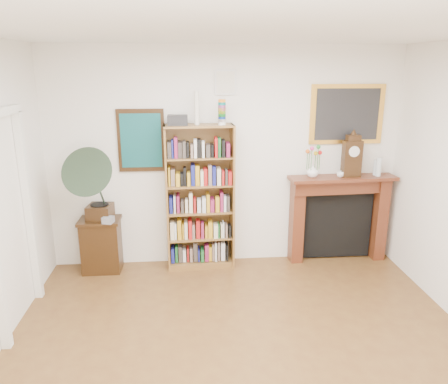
# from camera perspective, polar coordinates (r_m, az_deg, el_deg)

# --- Properties ---
(room) EXTENTS (4.51, 5.01, 2.81)m
(room) POSITION_cam_1_polar(r_m,az_deg,el_deg) (3.21, 3.98, -4.72)
(room) COLOR brown
(room) RESTS_ON ground
(door_casing) EXTENTS (0.08, 1.02, 2.17)m
(door_casing) POSITION_cam_1_polar(r_m,az_deg,el_deg) (4.69, -26.26, -1.41)
(door_casing) COLOR white
(door_casing) RESTS_ON left_wall
(teal_poster) EXTENTS (0.58, 0.04, 0.78)m
(teal_poster) POSITION_cam_1_polar(r_m,az_deg,el_deg) (5.55, -10.76, 6.62)
(teal_poster) COLOR black
(teal_poster) RESTS_ON back_wall
(small_picture) EXTENTS (0.26, 0.04, 0.30)m
(small_picture) POSITION_cam_1_polar(r_m,az_deg,el_deg) (5.47, 0.19, 14.14)
(small_picture) COLOR white
(small_picture) RESTS_ON back_wall
(gilt_painting) EXTENTS (0.95, 0.04, 0.75)m
(gilt_painting) POSITION_cam_1_polar(r_m,az_deg,el_deg) (5.84, 15.76, 9.74)
(gilt_painting) COLOR gold
(gilt_painting) RESTS_ON back_wall
(bookshelf) EXTENTS (0.87, 0.35, 2.14)m
(bookshelf) POSITION_cam_1_polar(r_m,az_deg,el_deg) (5.50, -3.20, 0.26)
(bookshelf) COLOR brown
(bookshelf) RESTS_ON floor
(side_cabinet) EXTENTS (0.51, 0.37, 0.70)m
(side_cabinet) POSITION_cam_1_polar(r_m,az_deg,el_deg) (5.81, -15.71, -6.68)
(side_cabinet) COLOR black
(side_cabinet) RESTS_ON floor
(fireplace) EXTENTS (1.40, 0.40, 1.17)m
(fireplace) POSITION_cam_1_polar(r_m,az_deg,el_deg) (6.01, 14.72, -2.34)
(fireplace) COLOR #4E2712
(fireplace) RESTS_ON floor
(gramophone) EXTENTS (0.66, 0.79, 0.96)m
(gramophone) POSITION_cam_1_polar(r_m,az_deg,el_deg) (5.40, -16.55, 1.49)
(gramophone) COLOR black
(gramophone) RESTS_ON side_cabinet
(cd_stack) EXTENTS (0.15, 0.15, 0.08)m
(cd_stack) POSITION_cam_1_polar(r_m,az_deg,el_deg) (5.52, -14.90, -3.53)
(cd_stack) COLOR #A8A9B4
(cd_stack) RESTS_ON side_cabinet
(mantel_clock) EXTENTS (0.24, 0.14, 0.54)m
(mantel_clock) POSITION_cam_1_polar(r_m,az_deg,el_deg) (5.79, 16.36, 4.45)
(mantel_clock) COLOR black
(mantel_clock) RESTS_ON fireplace
(flower_vase) EXTENTS (0.16, 0.16, 0.16)m
(flower_vase) POSITION_cam_1_polar(r_m,az_deg,el_deg) (5.68, 11.51, 2.70)
(flower_vase) COLOR white
(flower_vase) RESTS_ON fireplace
(teacup) EXTENTS (0.13, 0.13, 0.08)m
(teacup) POSITION_cam_1_polar(r_m,az_deg,el_deg) (5.77, 14.97, 2.27)
(teacup) COLOR white
(teacup) RESTS_ON fireplace
(bottle_left) EXTENTS (0.07, 0.07, 0.24)m
(bottle_left) POSITION_cam_1_polar(r_m,az_deg,el_deg) (5.95, 19.54, 3.11)
(bottle_left) COLOR silver
(bottle_left) RESTS_ON fireplace
(bottle_right) EXTENTS (0.06, 0.06, 0.20)m
(bottle_right) POSITION_cam_1_polar(r_m,az_deg,el_deg) (6.00, 19.20, 3.04)
(bottle_right) COLOR silver
(bottle_right) RESTS_ON fireplace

